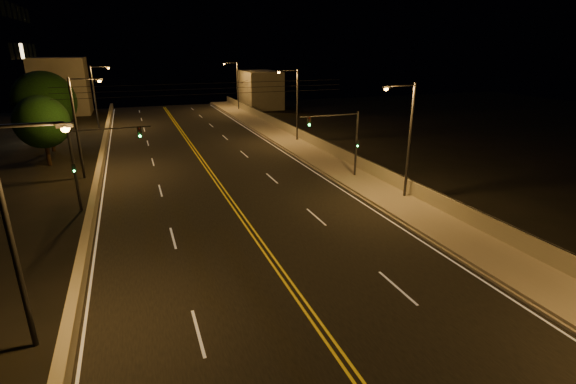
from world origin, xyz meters
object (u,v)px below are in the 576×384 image
object	(u,v)px
streetlight_3	(236,83)
traffic_signal_left	(91,157)
streetlight_5	(79,121)
tree_0	(42,122)
traffic_signal_right	(345,137)
streetlight_2	(295,100)
streetlight_4	(18,224)
tree_1	(45,101)
streetlight_6	(96,92)
streetlight_1	(407,134)

from	to	relation	value
streetlight_3	traffic_signal_left	world-z (taller)	streetlight_3
streetlight_5	tree_0	distance (m)	6.62
traffic_signal_right	streetlight_2	bearing A→B (deg)	84.09
traffic_signal_left	streetlight_3	bearing A→B (deg)	64.53
streetlight_4	tree_0	xyz separation A→B (m)	(-3.63, 27.75, -0.77)
tree_1	traffic_signal_right	bearing A→B (deg)	-39.70
streetlight_5	streetlight_6	world-z (taller)	same
streetlight_1	traffic_signal_left	distance (m)	21.09
streetlight_1	streetlight_3	bearing A→B (deg)	90.00
streetlight_2	streetlight_4	xyz separation A→B (m)	(-21.39, -29.16, 0.00)
streetlight_2	streetlight_6	xyz separation A→B (m)	(-21.39, 17.53, 0.00)
streetlight_6	streetlight_3	bearing A→B (deg)	24.96
streetlight_6	tree_1	world-z (taller)	tree_1
streetlight_1	streetlight_5	bearing A→B (deg)	146.94
traffic_signal_right	traffic_signal_left	bearing A→B (deg)	180.00
streetlight_5	streetlight_6	xyz separation A→B (m)	(0.00, 24.42, 0.00)
traffic_signal_right	traffic_signal_left	world-z (taller)	same
tree_0	tree_1	world-z (taller)	tree_1
streetlight_5	traffic_signal_left	xyz separation A→B (m)	(1.15, -8.11, -1.21)
streetlight_3	traffic_signal_left	bearing A→B (deg)	-115.47
streetlight_2	tree_1	distance (m)	26.00
streetlight_1	streetlight_3	distance (m)	48.30
traffic_signal_left	tree_1	distance (m)	20.66
streetlight_2	tree_1	bearing A→B (deg)	169.13
tree_1	streetlight_5	bearing A→B (deg)	-70.66
streetlight_4	traffic_signal_left	bearing A→B (deg)	85.34
streetlight_2	tree_0	bearing A→B (deg)	-176.78
streetlight_4	tree_0	distance (m)	28.00
streetlight_4	streetlight_6	xyz separation A→B (m)	(0.00, 46.69, 0.00)
streetlight_1	tree_0	distance (m)	31.68
tree_0	streetlight_3	bearing A→B (deg)	49.10
streetlight_1	tree_0	world-z (taller)	streetlight_1
streetlight_1	streetlight_2	xyz separation A→B (m)	(0.00, 20.81, 0.00)
streetlight_2	streetlight_4	size ratio (longest dim) A/B	1.00
streetlight_6	traffic_signal_left	distance (m)	32.57
streetlight_1	streetlight_2	distance (m)	20.81
traffic_signal_left	traffic_signal_right	bearing A→B (deg)	0.00
streetlight_6	traffic_signal_right	bearing A→B (deg)	-58.63
streetlight_4	traffic_signal_right	xyz separation A→B (m)	(19.84, 14.16, -1.21)
tree_0	traffic_signal_left	bearing A→B (deg)	-70.60
streetlight_1	traffic_signal_left	bearing A→B (deg)	163.98
streetlight_3	streetlight_6	xyz separation A→B (m)	(-21.39, -9.95, 0.00)
streetlight_1	streetlight_4	xyz separation A→B (m)	(-21.39, -8.35, 0.00)
streetlight_4	traffic_signal_left	distance (m)	14.26
streetlight_2	tree_1	size ratio (longest dim) A/B	1.00
tree_1	streetlight_6	bearing A→B (deg)	71.85
tree_1	streetlight_4	bearing A→B (deg)	-83.07
streetlight_5	streetlight_6	size ratio (longest dim) A/B	1.00
streetlight_4	streetlight_6	distance (m)	46.69
streetlight_3	streetlight_4	bearing A→B (deg)	-110.69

